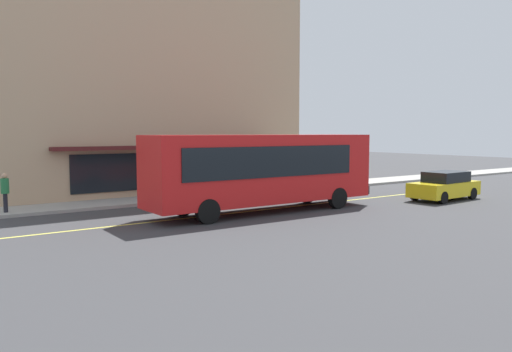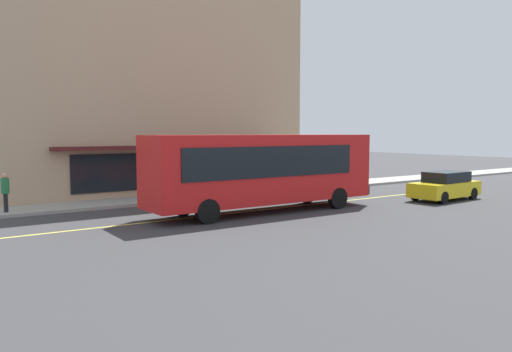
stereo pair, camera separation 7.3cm
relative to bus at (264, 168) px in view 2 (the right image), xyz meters
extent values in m
plane|color=#38383A|center=(-2.45, 0.53, -1.99)|extent=(120.00, 120.00, 0.00)
cube|color=#9E9B93|center=(-2.45, 6.17, -1.91)|extent=(80.00, 2.65, 0.15)
cube|color=#D8D14C|center=(-2.45, 0.53, -1.98)|extent=(36.00, 0.16, 0.01)
cube|color=tan|center=(-1.01, 13.39, 5.73)|extent=(18.64, 11.79, 15.43)
cube|color=#4C1919|center=(-1.01, 7.24, 0.81)|extent=(13.04, 0.70, 0.20)
cube|color=black|center=(-1.01, 7.46, -0.49)|extent=(11.18, 0.08, 2.00)
cube|color=red|center=(-0.04, 0.00, 0.01)|extent=(11.02, 2.57, 3.00)
cube|color=black|center=(5.41, -0.03, 0.37)|extent=(0.13, 2.10, 1.80)
cube|color=black|center=(-0.33, 1.27, 0.37)|extent=(8.80, 0.12, 1.32)
cube|color=black|center=(-0.35, -1.27, 0.37)|extent=(8.80, 0.12, 1.32)
cube|color=#0CF259|center=(5.48, -0.04, 1.26)|extent=(0.09, 1.90, 0.36)
cube|color=#2D2D33|center=(5.51, -0.04, -1.24)|extent=(0.18, 2.40, 0.40)
cylinder|color=black|center=(3.49, 1.11, -1.49)|extent=(1.00, 0.31, 1.00)
cylinder|color=black|center=(3.48, -1.15, -1.49)|extent=(1.00, 0.31, 1.00)
cylinder|color=black|center=(-3.55, 1.15, -1.49)|extent=(1.00, 0.31, 1.00)
cylinder|color=black|center=(-3.56, -1.11, -1.49)|extent=(1.00, 0.31, 1.00)
cylinder|color=#2D2D33|center=(5.06, 5.37, -0.24)|extent=(0.12, 0.12, 3.20)
cube|color=black|center=(5.06, 5.57, 0.91)|extent=(0.30, 0.30, 0.90)
sphere|color=red|center=(5.06, 5.74, 1.18)|extent=(0.18, 0.18, 0.18)
sphere|color=orange|center=(5.06, 5.74, 0.91)|extent=(0.18, 0.18, 0.18)
sphere|color=green|center=(5.06, 5.74, 0.64)|extent=(0.18, 0.18, 0.18)
cube|color=yellow|center=(10.26, -2.26, -1.39)|extent=(4.39, 2.02, 0.75)
cube|color=black|center=(10.40, -2.25, -0.74)|extent=(2.48, 1.64, 0.55)
cylinder|color=black|center=(8.88, -3.15, -1.67)|extent=(0.65, 0.25, 0.64)
cylinder|color=black|center=(8.79, -1.51, -1.67)|extent=(0.65, 0.25, 0.64)
cylinder|color=black|center=(11.72, -3.00, -1.67)|extent=(0.65, 0.25, 0.64)
cylinder|color=black|center=(11.63, -1.37, -1.67)|extent=(0.65, 0.25, 0.64)
cube|color=maroon|center=(4.41, 3.73, -1.39)|extent=(4.36, 1.94, 0.75)
cube|color=black|center=(4.56, 3.72, -0.74)|extent=(2.46, 1.59, 0.55)
cylinder|color=black|center=(2.97, 2.96, -1.67)|extent=(0.65, 0.24, 0.64)
cylinder|color=black|center=(3.02, 4.59, -1.67)|extent=(0.65, 0.24, 0.64)
cylinder|color=black|center=(5.81, 2.86, -1.67)|extent=(0.65, 0.24, 0.64)
cylinder|color=black|center=(5.86, 4.50, -1.67)|extent=(0.65, 0.24, 0.64)
cylinder|color=black|center=(-2.45, 6.33, -1.43)|extent=(0.18, 0.18, 0.80)
cylinder|color=#3F3F47|center=(-2.45, 6.33, -0.71)|extent=(0.34, 0.34, 0.64)
sphere|color=tan|center=(-2.45, 6.33, -0.28)|extent=(0.22, 0.22, 0.22)
cylinder|color=black|center=(-9.81, 5.57, -1.42)|extent=(0.18, 0.18, 0.83)
cylinder|color=#26723F|center=(-9.81, 5.57, -0.68)|extent=(0.34, 0.34, 0.65)
sphere|color=tan|center=(-9.81, 5.57, -0.24)|extent=(0.23, 0.23, 0.23)
camera|label=1|loc=(-13.13, -18.10, 1.62)|focal=34.85mm
camera|label=2|loc=(-13.07, -18.14, 1.62)|focal=34.85mm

